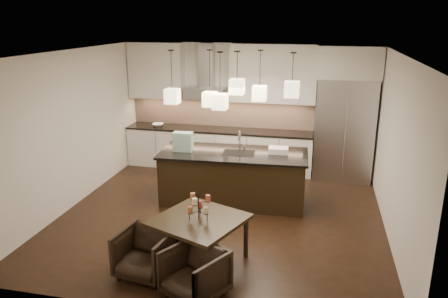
% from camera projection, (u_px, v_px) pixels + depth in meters
% --- Properties ---
extents(floor, '(5.50, 5.50, 0.02)m').
position_uv_depth(floor, '(222.00, 215.00, 7.70)').
color(floor, black).
rests_on(floor, ground).
extents(ceiling, '(5.50, 5.50, 0.02)m').
position_uv_depth(ceiling, '(221.00, 52.00, 6.88)').
color(ceiling, white).
rests_on(ceiling, wall_back).
extents(wall_back, '(5.50, 0.02, 2.80)m').
position_uv_depth(wall_back, '(249.00, 106.00, 9.86)').
color(wall_back, silver).
rests_on(wall_back, ground).
extents(wall_front, '(5.50, 0.02, 2.80)m').
position_uv_depth(wall_front, '(164.00, 204.00, 4.71)').
color(wall_front, silver).
rests_on(wall_front, ground).
extents(wall_left, '(0.02, 5.50, 2.80)m').
position_uv_depth(wall_left, '(72.00, 129.00, 7.86)').
color(wall_left, silver).
rests_on(wall_left, ground).
extents(wall_right, '(0.02, 5.50, 2.80)m').
position_uv_depth(wall_right, '(396.00, 148.00, 6.71)').
color(wall_right, silver).
rests_on(wall_right, ground).
extents(refrigerator, '(1.20, 0.72, 2.15)m').
position_uv_depth(refrigerator, '(344.00, 129.00, 9.17)').
color(refrigerator, '#B7B7BA').
rests_on(refrigerator, floor).
extents(fridge_panel, '(1.26, 0.72, 0.65)m').
position_uv_depth(fridge_panel, '(349.00, 62.00, 8.76)').
color(fridge_panel, silver).
rests_on(fridge_panel, refrigerator).
extents(lower_cabinets, '(4.21, 0.62, 0.88)m').
position_uv_depth(lower_cabinets, '(219.00, 149.00, 9.96)').
color(lower_cabinets, silver).
rests_on(lower_cabinets, floor).
extents(countertop, '(4.21, 0.66, 0.04)m').
position_uv_depth(countertop, '(218.00, 130.00, 9.83)').
color(countertop, black).
rests_on(countertop, lower_cabinets).
extents(backsplash, '(4.21, 0.02, 0.63)m').
position_uv_depth(backsplash, '(221.00, 113.00, 10.01)').
color(backsplash, tan).
rests_on(backsplash, countertop).
extents(upper_cab_left, '(1.25, 0.35, 1.25)m').
position_uv_depth(upper_cab_left, '(156.00, 70.00, 9.90)').
color(upper_cab_left, silver).
rests_on(upper_cab_left, wall_back).
extents(upper_cab_right, '(1.85, 0.35, 1.25)m').
position_uv_depth(upper_cab_right, '(273.00, 74.00, 9.35)').
color(upper_cab_right, silver).
rests_on(upper_cab_right, wall_back).
extents(hood_canopy, '(0.90, 0.52, 0.24)m').
position_uv_depth(hood_canopy, '(206.00, 93.00, 9.70)').
color(hood_canopy, '#B7B7BA').
rests_on(hood_canopy, wall_back).
extents(hood_chimney, '(0.30, 0.28, 0.96)m').
position_uv_depth(hood_chimney, '(207.00, 65.00, 9.63)').
color(hood_chimney, '#B7B7BA').
rests_on(hood_chimney, hood_canopy).
extents(fruit_bowl, '(0.29, 0.29, 0.06)m').
position_uv_depth(fruit_bowl, '(158.00, 125.00, 10.07)').
color(fruit_bowl, silver).
rests_on(fruit_bowl, countertop).
extents(island_body, '(2.66, 1.17, 0.92)m').
position_uv_depth(island_body, '(233.00, 178.00, 8.14)').
color(island_body, black).
rests_on(island_body, floor).
extents(island_top, '(2.74, 1.26, 0.04)m').
position_uv_depth(island_top, '(233.00, 154.00, 8.00)').
color(island_top, black).
rests_on(island_top, island_body).
extents(faucet, '(0.12, 0.26, 0.40)m').
position_uv_depth(faucet, '(240.00, 141.00, 8.02)').
color(faucet, silver).
rests_on(faucet, island_top).
extents(tote_bag, '(0.36, 0.21, 0.35)m').
position_uv_depth(tote_bag, '(183.00, 142.00, 8.03)').
color(tote_bag, '#24614B').
rests_on(tote_bag, island_top).
extents(food_container, '(0.37, 0.27, 0.10)m').
position_uv_depth(food_container, '(278.00, 150.00, 7.94)').
color(food_container, silver).
rests_on(food_container, island_top).
extents(dining_table, '(1.45, 1.45, 0.67)m').
position_uv_depth(dining_table, '(199.00, 240.00, 6.13)').
color(dining_table, black).
rests_on(dining_table, floor).
extents(candelabra, '(0.42, 0.42, 0.39)m').
position_uv_depth(candelabra, '(199.00, 205.00, 5.98)').
color(candelabra, black).
rests_on(candelabra, dining_table).
extents(candle_a, '(0.09, 0.09, 0.09)m').
position_uv_depth(candle_a, '(206.00, 210.00, 5.92)').
color(candle_a, beige).
rests_on(candle_a, candelabra).
extents(candle_b, '(0.09, 0.09, 0.09)m').
position_uv_depth(candle_b, '(200.00, 204.00, 6.11)').
color(candle_b, '#C04D3C').
rests_on(candle_b, candelabra).
extents(candle_c, '(0.09, 0.09, 0.09)m').
position_uv_depth(candle_c, '(190.00, 210.00, 5.94)').
color(candle_c, '#AB5D37').
rests_on(candle_c, candelabra).
extents(candle_d, '(0.09, 0.09, 0.09)m').
position_uv_depth(candle_d, '(208.00, 198.00, 5.96)').
color(candle_d, '#C04D3C').
rests_on(candle_d, candelabra).
extents(candle_e, '(0.09, 0.09, 0.09)m').
position_uv_depth(candle_e, '(193.00, 196.00, 6.02)').
color(candle_e, '#AB5D37').
rests_on(candle_e, candelabra).
extents(candle_f, '(0.09, 0.09, 0.09)m').
position_uv_depth(candle_f, '(194.00, 202.00, 5.85)').
color(candle_f, beige).
rests_on(candle_f, candelabra).
extents(armchair_left, '(0.78, 0.80, 0.64)m').
position_uv_depth(armchair_left, '(145.00, 253.00, 5.82)').
color(armchair_left, black).
rests_on(armchair_left, floor).
extents(armchair_right, '(0.92, 0.93, 0.63)m').
position_uv_depth(armchair_right, '(195.00, 273.00, 5.37)').
color(armchair_right, black).
rests_on(armchair_right, floor).
extents(pendant_a, '(0.24, 0.24, 0.26)m').
position_uv_depth(pendant_a, '(172.00, 96.00, 7.74)').
color(pendant_a, beige).
rests_on(pendant_a, ceiling).
extents(pendant_b, '(0.24, 0.24, 0.26)m').
position_uv_depth(pendant_b, '(210.00, 99.00, 7.84)').
color(pendant_b, beige).
rests_on(pendant_b, ceiling).
extents(pendant_c, '(0.24, 0.24, 0.26)m').
position_uv_depth(pendant_c, '(237.00, 87.00, 7.44)').
color(pendant_c, beige).
rests_on(pendant_c, ceiling).
extents(pendant_d, '(0.24, 0.24, 0.26)m').
position_uv_depth(pendant_d, '(259.00, 93.00, 7.72)').
color(pendant_d, beige).
rests_on(pendant_d, ceiling).
extents(pendant_e, '(0.24, 0.24, 0.26)m').
position_uv_depth(pendant_e, '(292.00, 89.00, 7.16)').
color(pendant_e, beige).
rests_on(pendant_e, ceiling).
extents(pendant_f, '(0.24, 0.24, 0.26)m').
position_uv_depth(pendant_f, '(220.00, 102.00, 7.37)').
color(pendant_f, beige).
rests_on(pendant_f, ceiling).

